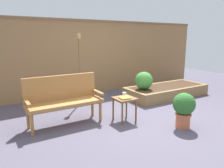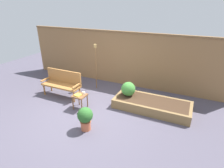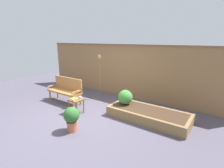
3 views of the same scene
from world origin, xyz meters
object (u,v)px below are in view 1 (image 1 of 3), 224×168
at_px(potted_boxwood, 184,107).
at_px(tiki_torch, 79,56).
at_px(cup_on_table, 124,94).
at_px(book_on_table, 125,98).
at_px(shrub_near_bench, 144,81).
at_px(side_table, 125,102).
at_px(garden_bench, 63,96).

relative_size(potted_boxwood, tiki_torch, 0.38).
distance_m(cup_on_table, book_on_table, 0.21).
bearing_deg(tiki_torch, shrub_near_bench, -21.53).
bearing_deg(potted_boxwood, book_on_table, 134.14).
height_order(side_table, potted_boxwood, potted_boxwood).
distance_m(book_on_table, shrub_near_bench, 1.65).
bearing_deg(tiki_torch, cup_on_table, -75.91).
height_order(potted_boxwood, shrub_near_bench, shrub_near_bench).
distance_m(garden_bench, cup_on_table, 1.22).
xyz_separation_m(side_table, tiki_torch, (-0.29, 1.56, 0.80)).
height_order(garden_bench, side_table, garden_bench).
bearing_deg(shrub_near_bench, side_table, -143.40).
bearing_deg(shrub_near_bench, book_on_table, -142.69).
relative_size(garden_bench, book_on_table, 7.31).
bearing_deg(potted_boxwood, cup_on_table, 124.44).
bearing_deg(garden_bench, book_on_table, -28.32).
relative_size(book_on_table, shrub_near_bench, 0.42).
xyz_separation_m(potted_boxwood, tiki_torch, (-1.03, 2.42, 0.81)).
bearing_deg(side_table, book_on_table, -123.73).
bearing_deg(book_on_table, cup_on_table, 66.43).
bearing_deg(side_table, garden_bench, 154.58).
bearing_deg(cup_on_table, garden_bench, 161.27).
height_order(book_on_table, potted_boxwood, potted_boxwood).
relative_size(cup_on_table, book_on_table, 0.54).
distance_m(side_table, tiki_torch, 1.78).
distance_m(side_table, potted_boxwood, 1.13).
xyz_separation_m(garden_bench, potted_boxwood, (1.83, -1.37, -0.16)).
bearing_deg(book_on_table, tiki_torch, 107.78).
height_order(cup_on_table, shrub_near_bench, shrub_near_bench).
bearing_deg(cup_on_table, side_table, -121.94).
distance_m(garden_bench, potted_boxwood, 2.29).
xyz_separation_m(side_table, potted_boxwood, (0.74, -0.85, -0.01)).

